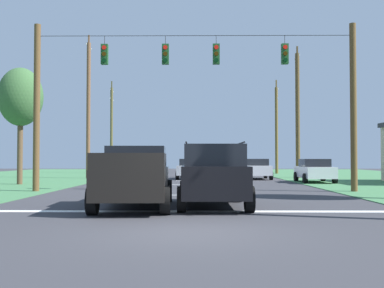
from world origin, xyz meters
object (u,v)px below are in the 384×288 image
object	(u,v)px
overhead_signal_span	(194,97)
distant_car_far_parked	(314,170)
tree_roadside_right	(21,98)
distant_car_oncoming	(192,168)
utility_pole_mid_left	(88,108)
utility_pole_mid_right	(298,114)
utility_pole_far_left	(112,127)
distant_car_crossing_white	(256,169)
utility_pole_far_right	(276,128)
pickup_truck	(135,177)
suv_black	(213,174)

from	to	relation	value
overhead_signal_span	distant_car_far_parked	xyz separation A→B (m)	(7.66, 8.21, -3.61)
tree_roadside_right	distant_car_oncoming	bearing A→B (deg)	37.72
distant_car_oncoming	utility_pole_mid_left	distance (m)	9.27
utility_pole_mid_right	utility_pole_far_left	world-z (taller)	utility_pole_mid_right
distant_car_far_parked	utility_pole_mid_right	world-z (taller)	utility_pole_mid_right
overhead_signal_span	utility_pole_mid_left	world-z (taller)	utility_pole_mid_left
utility_pole_far_left	distant_car_oncoming	bearing A→B (deg)	-56.82
utility_pole_mid_right	utility_pole_mid_left	bearing A→B (deg)	-178.02
utility_pole_mid_left	utility_pole_far_left	size ratio (longest dim) A/B	1.16
distant_car_crossing_white	utility_pole_mid_left	distance (m)	13.69
utility_pole_mid_left	utility_pole_far_left	world-z (taller)	utility_pole_mid_left
overhead_signal_span	distant_car_far_parked	size ratio (longest dim) A/B	3.49
distant_car_crossing_white	utility_pole_far_left	xyz separation A→B (m)	(-13.34, 13.18, 3.99)
tree_roadside_right	utility_pole_far_right	bearing A→B (deg)	46.27
distant_car_far_parked	utility_pole_far_right	world-z (taller)	utility_pole_far_right
utility_pole_mid_right	utility_pole_far_left	size ratio (longest dim) A/B	1.08
overhead_signal_span	distant_car_oncoming	world-z (taller)	overhead_signal_span
utility_pole_mid_left	tree_roadside_right	size ratio (longest dim) A/B	1.61
pickup_truck	utility_pole_far_left	distance (m)	34.21
pickup_truck	tree_roadside_right	bearing A→B (deg)	124.19
overhead_signal_span	pickup_truck	xyz separation A→B (m)	(-1.83, -6.83, -3.44)
distant_car_oncoming	utility_pole_far_left	bearing A→B (deg)	123.18
utility_pole_mid_right	tree_roadside_right	size ratio (longest dim) A/B	1.50
overhead_signal_span	distant_car_crossing_white	xyz separation A→B (m)	(4.58, 13.27, -3.61)
utility_pole_far_right	tree_roadside_right	world-z (taller)	utility_pole_far_right
overhead_signal_span	utility_pole_mid_right	bearing A→B (deg)	61.32
distant_car_crossing_white	suv_black	bearing A→B (deg)	-101.20
distant_car_crossing_white	utility_pole_far_right	bearing A→B (deg)	73.08
distant_car_crossing_white	tree_roadside_right	bearing A→B (deg)	-153.02
distant_car_oncoming	tree_roadside_right	xyz separation A→B (m)	(-10.06, -7.78, 4.36)
suv_black	utility_pole_mid_left	world-z (taller)	utility_pole_mid_left
distant_car_oncoming	tree_roadside_right	distance (m)	13.44
utility_pole_mid_left	utility_pole_far_left	distance (m)	12.38
pickup_truck	utility_pole_mid_left	world-z (taller)	utility_pole_mid_left
utility_pole_mid_left	tree_roadside_right	xyz separation A→B (m)	(-2.05, -8.42, -0.27)
utility_pole_mid_left	pickup_truck	bearing A→B (deg)	-72.88
distant_car_far_parked	tree_roadside_right	bearing A→B (deg)	-171.97
tree_roadside_right	distant_car_far_parked	bearing A→B (deg)	8.03
tree_roadside_right	utility_pole_far_left	bearing A→B (deg)	85.69
utility_pole_far_right	distant_car_far_parked	bearing A→B (deg)	-91.64
distant_car_oncoming	utility_pole_mid_right	bearing A→B (deg)	8.28
distant_car_oncoming	distant_car_crossing_white	bearing A→B (deg)	-2.25
overhead_signal_span	utility_pole_far_left	world-z (taller)	utility_pole_far_left
distant_car_crossing_white	utility_pole_far_right	xyz separation A→B (m)	(3.56, 11.72, 3.85)
utility_pole_far_right	utility_pole_far_left	size ratio (longest dim) A/B	0.98
suv_black	distant_car_oncoming	distance (m)	20.07
distant_car_far_parked	utility_pole_far_right	xyz separation A→B (m)	(0.48, 16.77, 3.85)
utility_pole_far_right	utility_pole_mid_left	size ratio (longest dim) A/B	0.85
utility_pole_far_left	suv_black	bearing A→B (deg)	-74.10
overhead_signal_span	utility_pole_far_right	bearing A→B (deg)	71.95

